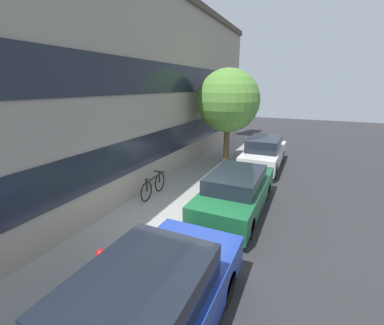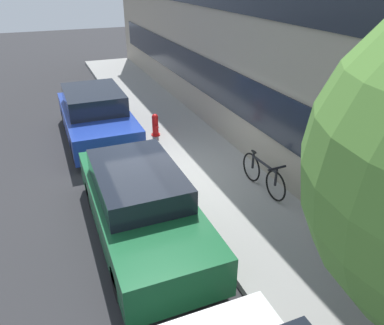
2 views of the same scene
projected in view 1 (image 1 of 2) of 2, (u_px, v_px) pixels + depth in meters
The scene contains 9 objects.
ground_plane at pixel (185, 227), 7.40m from camera, with size 56.00×56.00×0.00m, color #2B2B2D.
sidewalk_strip at pixel (151, 216), 7.86m from camera, with size 28.00×2.37×0.14m.
rowhouse_facade at pixel (97, 89), 7.43m from camera, with size 28.00×1.02×7.62m.
parked_car_blue at pixel (146, 311), 3.78m from camera, with size 4.34×1.82×1.47m.
parked_car_green at pixel (237, 191), 8.17m from camera, with size 4.44×1.67×1.37m.
parked_car_white at pixel (264, 153), 12.60m from camera, with size 4.51×1.60×1.52m.
fire_hydrant at pixel (102, 264), 5.15m from camera, with size 0.48×0.27×0.68m.
bicycle at pixel (153, 185), 9.06m from camera, with size 1.63×0.44×0.79m.
street_tree at pixel (228, 101), 11.99m from camera, with size 2.94×2.94×4.57m.
Camera 1 is at (-5.88, -2.91, 3.91)m, focal length 24.00 mm.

